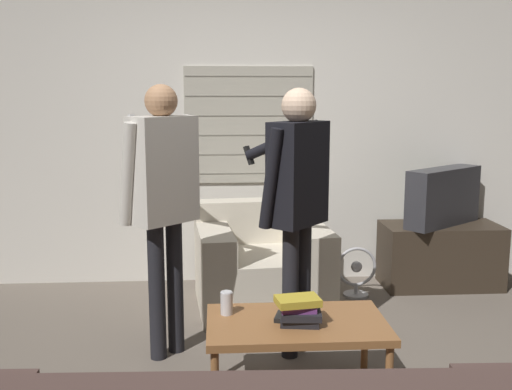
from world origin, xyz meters
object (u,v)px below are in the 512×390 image
object	(u,v)px
person_left_standing	(162,188)
floor_fan	(356,273)
coffee_table	(297,329)
armchair_beige	(261,265)
person_right_standing	(296,190)
book_stack	(299,311)
tv	(443,197)
spare_remote	(279,317)
soda_can	(227,303)

from	to	relation	value
person_left_standing	floor_fan	size ratio (longest dim) A/B	4.12
coffee_table	person_left_standing	distance (m)	1.16
armchair_beige	coffee_table	bearing A→B (deg)	87.42
person_right_standing	book_stack	world-z (taller)	person_right_standing
tv	spare_remote	bearing A→B (deg)	12.41
person_right_standing	floor_fan	bearing A→B (deg)	9.34
spare_remote	tv	bearing A→B (deg)	64.92
person_left_standing	person_right_standing	bearing A→B (deg)	-45.53
person_right_standing	spare_remote	bearing A→B (deg)	-154.40
spare_remote	person_right_standing	bearing A→B (deg)	90.18
tv	book_stack	size ratio (longest dim) A/B	3.06
person_left_standing	person_right_standing	xyz separation A→B (m)	(0.80, -0.03, -0.02)
coffee_table	person_right_standing	size ratio (longest dim) A/B	0.57
book_stack	coffee_table	bearing A→B (deg)	98.99
book_stack	spare_remote	distance (m)	0.13
person_right_standing	floor_fan	size ratio (longest dim) A/B	4.07
person_left_standing	armchair_beige	bearing A→B (deg)	8.55
person_left_standing	person_right_standing	world-z (taller)	person_left_standing
person_right_standing	soda_can	distance (m)	0.82
coffee_table	spare_remote	xyz separation A→B (m)	(-0.09, 0.03, 0.06)
person_left_standing	book_stack	xyz separation A→B (m)	(0.74, -0.66, -0.54)
armchair_beige	coffee_table	world-z (taller)	armchair_beige
armchair_beige	floor_fan	size ratio (longest dim) A/B	2.58
book_stack	person_right_standing	bearing A→B (deg)	84.40
person_left_standing	spare_remote	bearing A→B (deg)	-85.65
armchair_beige	floor_fan	distance (m)	0.79
soda_can	tv	bearing A→B (deg)	42.85
book_stack	spare_remote	bearing A→B (deg)	142.04
spare_remote	armchair_beige	bearing A→B (deg)	105.49
armchair_beige	book_stack	size ratio (longest dim) A/B	4.24
armchair_beige	coffee_table	size ratio (longest dim) A/B	1.11
person_right_standing	floor_fan	xyz separation A→B (m)	(0.62, 0.99, -0.84)
soda_can	floor_fan	xyz separation A→B (m)	(1.05, 1.46, -0.31)
tv	soda_can	size ratio (longest dim) A/B	5.93
coffee_table	tv	size ratio (longest dim) A/B	1.24
soda_can	spare_remote	world-z (taller)	soda_can
person_left_standing	person_right_standing	distance (m)	0.80
person_right_standing	coffee_table	bearing A→B (deg)	-145.21
armchair_beige	book_stack	bearing A→B (deg)	87.59
armchair_beige	soda_can	world-z (taller)	armchair_beige
armchair_beige	person_right_standing	xyz separation A→B (m)	(0.14, -0.87, 0.72)
coffee_table	soda_can	xyz separation A→B (m)	(-0.36, 0.12, 0.11)
coffee_table	spare_remote	distance (m)	0.11
person_right_standing	spare_remote	distance (m)	0.82
armchair_beige	person_right_standing	world-z (taller)	person_right_standing
spare_remote	floor_fan	xyz separation A→B (m)	(0.78, 1.55, -0.26)
floor_fan	person_left_standing	bearing A→B (deg)	-145.79
coffee_table	book_stack	distance (m)	0.12
tv	person_right_standing	bearing A→B (deg)	4.70
tv	book_stack	distance (m)	2.34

